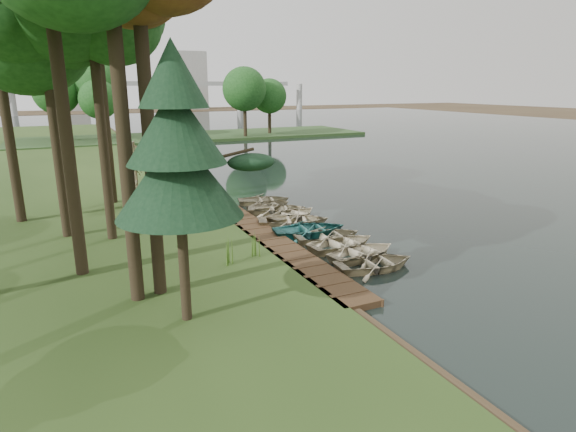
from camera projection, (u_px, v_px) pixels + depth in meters
name	position (u px, v px, depth m)	size (l,w,h in m)	color
ground	(301.00, 240.00, 24.09)	(300.00, 300.00, 0.00)	#3D2F1D
water	(459.00, 154.00, 53.90)	(130.00, 200.00, 0.05)	black
boardwalk	(271.00, 242.00, 23.39)	(1.60, 16.00, 0.30)	#3B2817
peninsula	(197.00, 136.00, 70.95)	(50.00, 14.00, 0.45)	#28421D
far_trees	(171.00, 93.00, 67.94)	(45.60, 5.60, 8.80)	black
bridge	(144.00, 87.00, 131.98)	(95.90, 4.00, 8.60)	#A5A5A0
building_a	(189.00, 81.00, 156.22)	(10.00, 8.00, 18.00)	#A5A5A0
building_b	(73.00, 90.00, 146.94)	(8.00, 8.00, 12.00)	#A5A5A0
rowboat_0	(375.00, 261.00, 20.09)	(2.49, 3.49, 0.72)	tan
rowboat_1	(363.00, 251.00, 21.36)	(2.50, 3.50, 0.72)	tan
rowboat_2	(342.00, 241.00, 22.58)	(2.52, 3.53, 0.73)	tan
rowboat_3	(328.00, 234.00, 23.78)	(2.42, 3.39, 0.70)	tan
rowboat_4	(310.00, 228.00, 24.64)	(2.72, 3.80, 0.79)	#28716C
rowboat_5	(294.00, 219.00, 26.25)	(2.77, 3.87, 0.80)	tan
rowboat_6	(293.00, 213.00, 27.61)	(2.51, 3.52, 0.73)	tan
rowboat_7	(277.00, 208.00, 28.85)	(2.51, 3.52, 0.73)	tan
rowboat_8	(270.00, 204.00, 29.89)	(2.15, 3.01, 0.62)	tan
rowboat_9	(264.00, 199.00, 31.18)	(2.40, 3.35, 0.69)	tan
stored_rowboat	(137.00, 197.00, 30.20)	(2.77, 3.88, 0.80)	tan
tree_3	(41.00, 21.00, 21.21)	(5.61, 5.61, 12.41)	black
tree_4	(91.00, 27.00, 20.92)	(4.75, 4.75, 11.76)	black
tree_6	(94.00, 2.00, 27.59)	(5.21, 5.21, 14.16)	black
pine_tree	(177.00, 149.00, 13.95)	(3.80, 3.80, 8.49)	black
reeds_0	(227.00, 251.00, 19.90)	(0.60, 0.60, 1.15)	#3F661E
reeds_1	(253.00, 244.00, 20.92)	(0.60, 0.60, 1.08)	#3F661E
reeds_2	(172.00, 213.00, 26.11)	(0.60, 0.60, 1.03)	#3F661E
reeds_3	(215.00, 204.00, 27.94)	(0.60, 0.60, 1.12)	#3F661E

